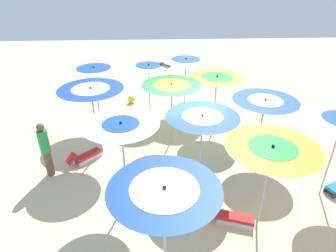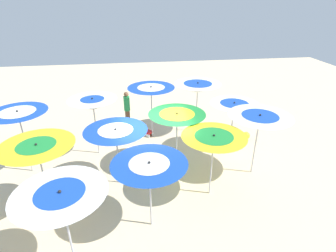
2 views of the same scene
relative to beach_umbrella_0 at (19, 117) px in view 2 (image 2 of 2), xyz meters
name	(u,v)px [view 2 (image 2 of 2)]	position (x,y,z in m)	size (l,w,h in m)	color
ground	(155,173)	(4.67, -0.80, -2.29)	(37.06, 37.06, 0.04)	beige
beach_umbrella_0	(19,117)	(0.00, 0.00, 0.00)	(2.02, 2.02, 2.53)	#B2B2B7
beach_umbrella_1	(37,150)	(1.28, -2.39, -0.04)	(2.09, 2.09, 2.47)	#B2B2B7
beach_umbrella_2	(61,199)	(2.39, -4.61, 0.01)	(1.98, 1.98, 2.52)	#B2B2B7
beach_umbrella_3	(93,104)	(2.43, 0.98, -0.04)	(1.93, 1.93, 2.51)	#B2B2B7
beach_umbrella_4	(116,136)	(3.38, -1.20, -0.36)	(2.11, 2.11, 2.19)	#B2B2B7
beach_umbrella_5	(149,169)	(4.32, -3.34, -0.29)	(2.06, 2.06, 2.21)	#B2B2B7
beach_umbrella_6	(151,91)	(4.83, 2.14, 0.02)	(2.09, 2.09, 2.50)	#B2B2B7
beach_umbrella_7	(177,119)	(5.55, -0.47, -0.22)	(2.09, 2.09, 2.32)	#B2B2B7
beach_umbrella_8	(214,142)	(6.41, -2.22, -0.25)	(2.03, 2.03, 2.27)	#B2B2B7
beach_umbrella_9	(198,88)	(7.01, 2.43, -0.04)	(2.16, 2.16, 2.50)	#B2B2B7
beach_umbrella_10	(234,108)	(8.02, 0.36, -0.27)	(1.94, 1.94, 2.28)	#B2B2B7
beach_umbrella_11	(259,121)	(8.34, -1.25, -0.12)	(2.21, 2.21, 2.42)	#B2B2B7
lounger_1	(143,130)	(4.39, 2.51, -2.09)	(1.10, 1.10, 0.51)	silver
lounger_2	(61,193)	(1.46, -1.76, -2.08)	(0.70, 1.36, 0.58)	silver
beachgoer_0	(127,108)	(3.70, 3.49, -1.31)	(0.30, 0.30, 1.83)	brown
beach_ball	(246,136)	(9.15, 1.27, -2.09)	(0.36, 0.36, 0.36)	yellow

